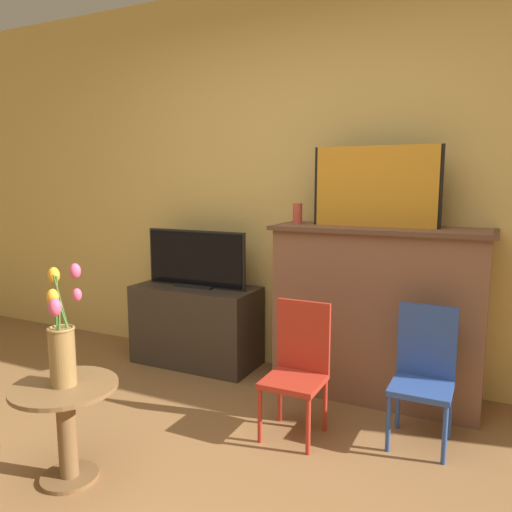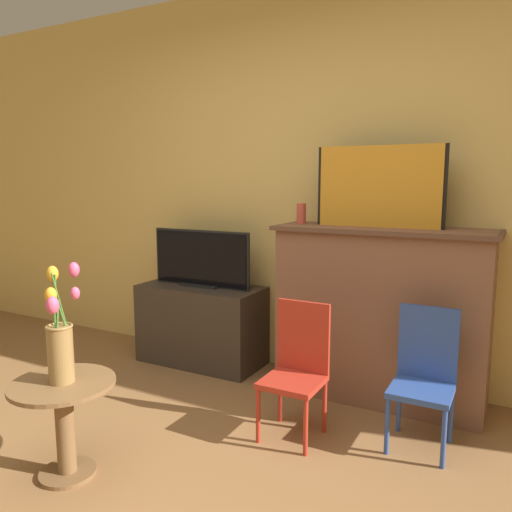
# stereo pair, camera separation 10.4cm
# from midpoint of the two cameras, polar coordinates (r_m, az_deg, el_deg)

# --- Properties ---
(wall_back) EXTENTS (8.00, 0.06, 2.70)m
(wall_back) POSITION_cam_midpoint_polar(r_m,az_deg,el_deg) (3.50, 5.69, 8.46)
(wall_back) COLOR #E0BC66
(wall_back) RESTS_ON ground
(fireplace_mantel) EXTENTS (1.31, 0.47, 1.08)m
(fireplace_mantel) POSITION_cam_midpoint_polar(r_m,az_deg,el_deg) (3.21, 12.83, -6.12)
(fireplace_mantel) COLOR brown
(fireplace_mantel) RESTS_ON ground
(painting) EXTENTS (0.77, 0.03, 0.49)m
(painting) POSITION_cam_midpoint_polar(r_m,az_deg,el_deg) (3.13, 12.55, 7.75)
(painting) COLOR black
(painting) RESTS_ON fireplace_mantel
(mantel_candle) EXTENTS (0.06, 0.06, 0.13)m
(mantel_candle) POSITION_cam_midpoint_polar(r_m,az_deg,el_deg) (3.28, 3.86, 4.86)
(mantel_candle) COLOR #CC4C3D
(mantel_candle) RESTS_ON fireplace_mantel
(tv_stand) EXTENTS (0.92, 0.44, 0.58)m
(tv_stand) POSITION_cam_midpoint_polar(r_m,az_deg,el_deg) (3.78, -7.62, -7.83)
(tv_stand) COLOR #382D23
(tv_stand) RESTS_ON ground
(tv_monitor) EXTENTS (0.81, 0.12, 0.42)m
(tv_monitor) POSITION_cam_midpoint_polar(r_m,az_deg,el_deg) (3.68, -7.72, -0.42)
(tv_monitor) COLOR black
(tv_monitor) RESTS_ON tv_stand
(chair_red) EXTENTS (0.30, 0.30, 0.71)m
(chair_red) POSITION_cam_midpoint_polar(r_m,az_deg,el_deg) (2.74, 3.72, -12.15)
(chair_red) COLOR #B22D1E
(chair_red) RESTS_ON ground
(chair_blue) EXTENTS (0.30, 0.30, 0.71)m
(chair_blue) POSITION_cam_midpoint_polar(r_m,az_deg,el_deg) (2.78, 17.59, -12.26)
(chair_blue) COLOR #2D4C99
(chair_blue) RESTS_ON ground
(side_table) EXTENTS (0.47, 0.47, 0.46)m
(side_table) POSITION_cam_midpoint_polar(r_m,az_deg,el_deg) (2.53, -22.04, -16.76)
(side_table) COLOR brown
(side_table) RESTS_ON ground
(vase_tulips) EXTENTS (0.13, 0.22, 0.53)m
(vase_tulips) POSITION_cam_midpoint_polar(r_m,az_deg,el_deg) (2.40, -22.47, -9.05)
(vase_tulips) COLOR olive
(vase_tulips) RESTS_ON side_table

